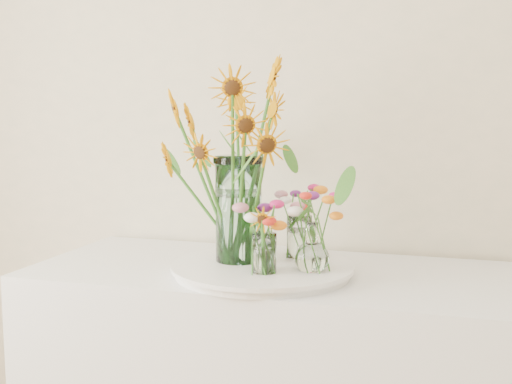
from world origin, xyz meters
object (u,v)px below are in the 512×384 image
mason_jar (239,209)px  small_vase_c (299,237)px  tray (262,270)px  small_vase_a (264,254)px  small_vase_b (312,247)px

mason_jar → small_vase_c: bearing=30.8°
tray → small_vase_c: 0.16m
tray → mason_jar: (-0.08, 0.02, 0.17)m
tray → small_vase_a: (0.03, -0.09, 0.07)m
small_vase_a → mason_jar: bearing=134.2°
small_vase_c → tray: bearing=-124.1°
small_vase_a → small_vase_b: 0.13m
small_vase_a → small_vase_b: bearing=26.7°
small_vase_a → small_vase_b: small_vase_b is taller
small_vase_a → small_vase_c: size_ratio=0.87×
tray → small_vase_c: (0.08, 0.11, 0.08)m
mason_jar → small_vase_b: 0.25m
small_vase_a → small_vase_c: bearing=77.2°
mason_jar → small_vase_b: size_ratio=2.24×
small_vase_b → small_vase_c: size_ratio=1.07×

